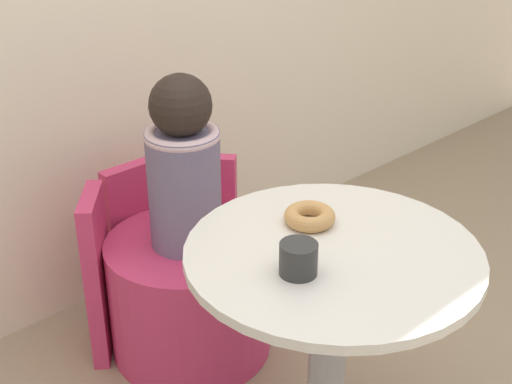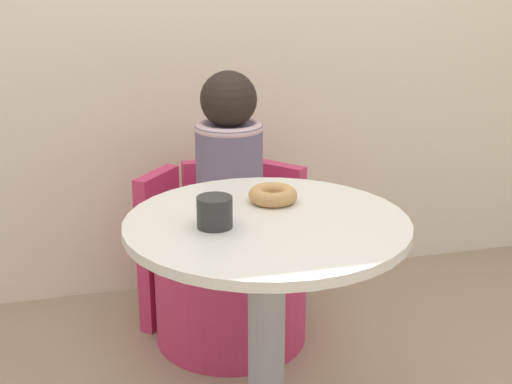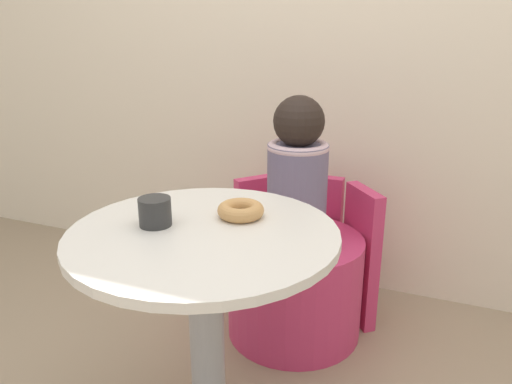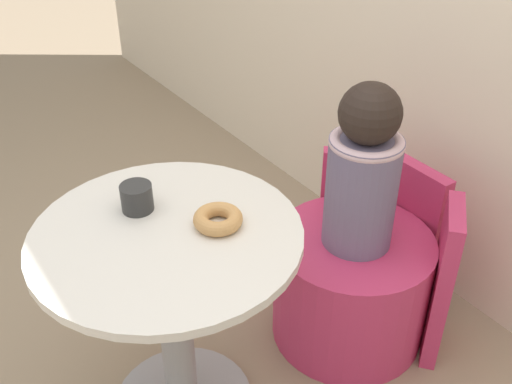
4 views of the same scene
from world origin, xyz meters
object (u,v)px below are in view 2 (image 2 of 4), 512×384
at_px(round_table, 267,296).
at_px(child_figure, 229,157).
at_px(tub_chair, 231,285).
at_px(cup, 215,212).
at_px(donut, 273,195).

distance_m(round_table, child_figure, 0.66).
relative_size(round_table, tub_chair, 1.33).
bearing_deg(child_figure, cup, -105.78).
xyz_separation_m(round_table, donut, (0.05, 0.12, 0.22)).
bearing_deg(child_figure, round_table, -94.57).
relative_size(round_table, donut, 5.47).
xyz_separation_m(round_table, child_figure, (0.05, 0.63, 0.19)).
bearing_deg(cup, tub_chair, 74.22).
distance_m(tub_chair, child_figure, 0.46).
bearing_deg(tub_chair, cup, -105.78).
relative_size(round_table, cup, 8.23).
bearing_deg(tub_chair, donut, -90.02).
xyz_separation_m(round_table, cup, (-0.13, -0.01, 0.24)).
height_order(tub_chair, cup, cup).
bearing_deg(tub_chair, round_table, -94.57).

